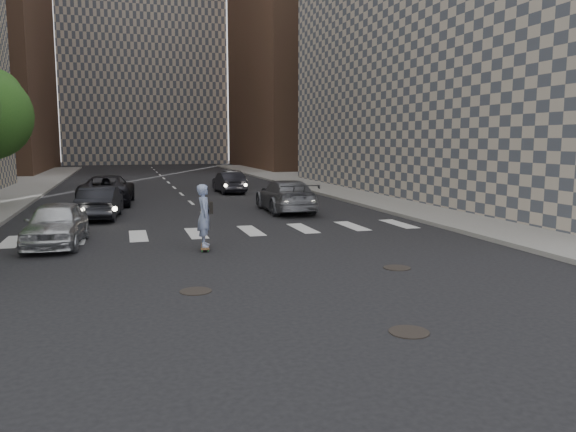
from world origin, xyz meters
name	(u,v)px	position (x,y,z in m)	size (l,w,h in m)	color
ground	(299,299)	(0.00, 0.00, 0.00)	(160.00, 160.00, 0.00)	black
sidewalk_right	(424,192)	(14.50, 20.00, 0.07)	(13.00, 80.00, 0.15)	gray
building_right	(504,9)	(18.49, 18.49, 10.98)	(15.00, 33.00, 22.00)	#ADA08E
tower_right	(320,17)	(20.00, 55.00, 18.00)	(18.00, 24.00, 36.00)	brown
manhole_a	(409,332)	(1.20, -2.50, 0.01)	(0.70, 0.70, 0.02)	black
manhole_b	(196,291)	(-2.00, 1.20, 0.01)	(0.70, 0.70, 0.02)	black
manhole_c	(397,268)	(3.30, 2.00, 0.01)	(0.70, 0.70, 0.02)	black
skateboarder	(205,216)	(-1.12, 5.90, 1.04)	(0.56, 1.03, 1.99)	brown
silver_sedan	(56,224)	(-5.50, 7.88, 0.69)	(1.63, 4.06, 1.38)	#B7BABF
traffic_car_a	(100,203)	(-4.38, 13.99, 0.68)	(1.44, 4.13, 1.36)	black
traffic_car_b	(286,196)	(3.78, 14.00, 0.74)	(2.07, 5.09, 1.48)	slate
traffic_car_c	(107,190)	(-4.23, 19.53, 0.76)	(2.52, 5.47, 1.52)	black
traffic_car_d	(231,178)	(3.74, 27.47, 0.69)	(1.63, 4.05, 1.38)	#ABAEB2
traffic_car_e	(229,182)	(2.97, 24.00, 0.66)	(1.39, 4.00, 1.32)	black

